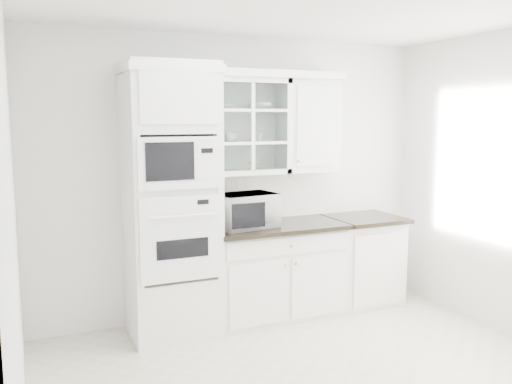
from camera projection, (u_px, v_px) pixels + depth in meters
name	position (u px, v px, depth m)	size (l,w,h in m)	color
room_shell	(301.00, 138.00, 4.05)	(4.00, 3.50, 2.70)	white
oven_column	(171.00, 202.00, 4.74)	(0.76, 0.68, 2.40)	white
base_cabinet_run	(276.00, 270.00, 5.27)	(1.32, 0.67, 0.92)	white
extra_base_cabinet	(362.00, 259.00, 5.66)	(0.72, 0.67, 0.92)	white
upper_cabinet_glass	(246.00, 126.00, 5.11)	(0.80, 0.33, 0.90)	white
upper_cabinet_solid	(309.00, 126.00, 5.37)	(0.55, 0.33, 0.90)	white
crown_molding	(237.00, 74.00, 4.98)	(2.14, 0.38, 0.07)	white
countertop_microwave	(245.00, 210.00, 5.03)	(0.55, 0.45, 0.32)	white
bowl_a	(223.00, 106.00, 5.00)	(0.22, 0.22, 0.05)	white
bowl_b	(261.00, 106.00, 5.13)	(0.21, 0.21, 0.07)	white
cup_a	(231.00, 137.00, 5.04)	(0.11, 0.11, 0.08)	white
cup_b	(258.00, 137.00, 5.16)	(0.09, 0.09, 0.08)	white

